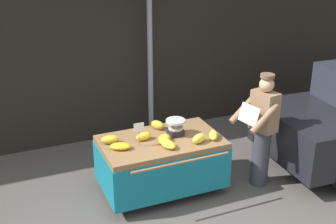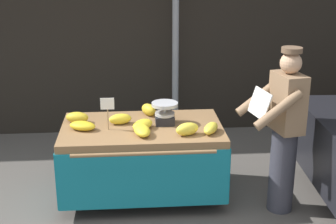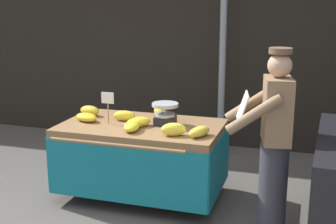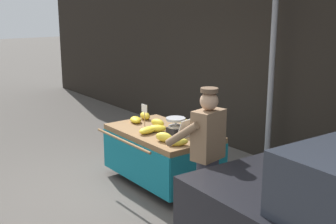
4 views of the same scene
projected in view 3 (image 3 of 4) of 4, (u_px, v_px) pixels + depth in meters
back_wall at (180, 2)px, 6.62m from camera, size 16.00×0.24×4.15m
street_pole at (223, 46)px, 6.16m from camera, size 0.09×0.09×3.00m
banana_cart at (142, 144)px, 4.91m from camera, size 1.71×1.22×0.82m
weighing_scale at (165, 114)px, 4.81m from camera, size 0.28×0.28×0.24m
price_sign at (108, 101)px, 4.83m from camera, size 0.14×0.01×0.34m
banana_bunch_0 at (139, 122)px, 4.76m from camera, size 0.29×0.31×0.10m
banana_bunch_1 at (174, 129)px, 4.44m from camera, size 0.27×0.21×0.13m
banana_bunch_2 at (90, 111)px, 5.20m from camera, size 0.27×0.18×0.12m
banana_bunch_3 at (132, 126)px, 4.61m from camera, size 0.21×0.32×0.10m
banana_bunch_4 at (199, 132)px, 4.41m from camera, size 0.23×0.30×0.10m
banana_bunch_5 at (160, 111)px, 5.14m from camera, size 0.21×0.26×0.13m
banana_bunch_6 at (125, 116)px, 4.98m from camera, size 0.26×0.16×0.11m
banana_bunch_7 at (86, 117)px, 4.97m from camera, size 0.32×0.26×0.09m
vendor_person at (273, 142)px, 4.07m from camera, size 0.64×0.59×1.71m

